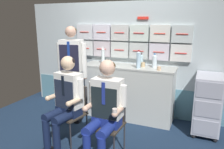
{
  "coord_description": "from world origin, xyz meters",
  "views": [
    {
      "loc": [
        1.46,
        -2.65,
        1.78
      ],
      "look_at": [
        0.28,
        0.12,
        1.06
      ],
      "focal_mm": 35.32,
      "sensor_mm": 36.0,
      "label": 1
    }
  ],
  "objects_px": {
    "crew_member_left": "(65,98)",
    "sparkling_bottle_green": "(138,60)",
    "crew_member_standing": "(72,66)",
    "folding_chair_left": "(74,107)",
    "espresso_cup_small": "(143,64)",
    "service_trolley": "(207,103)",
    "folding_chair_right": "(110,117)",
    "crew_member_right": "(105,106)"
  },
  "relations": [
    {
      "from": "folding_chair_left",
      "to": "crew_member_left",
      "type": "height_order",
      "value": "crew_member_left"
    },
    {
      "from": "service_trolley",
      "to": "folding_chair_right",
      "type": "relative_size",
      "value": 1.13
    },
    {
      "from": "sparkling_bottle_green",
      "to": "espresso_cup_small",
      "type": "relative_size",
      "value": 3.95
    },
    {
      "from": "service_trolley",
      "to": "folding_chair_right",
      "type": "xyz_separation_m",
      "value": [
        -1.21,
        -1.14,
        0.02
      ]
    },
    {
      "from": "espresso_cup_small",
      "to": "service_trolley",
      "type": "bearing_deg",
      "value": -5.53
    },
    {
      "from": "crew_member_left",
      "to": "espresso_cup_small",
      "type": "relative_size",
      "value": 16.59
    },
    {
      "from": "folding_chair_left",
      "to": "crew_member_right",
      "type": "distance_m",
      "value": 0.71
    },
    {
      "from": "crew_member_left",
      "to": "crew_member_standing",
      "type": "xyz_separation_m",
      "value": [
        -0.37,
        0.76,
        0.29
      ]
    },
    {
      "from": "folding_chair_left",
      "to": "espresso_cup_small",
      "type": "height_order",
      "value": "espresso_cup_small"
    },
    {
      "from": "crew_member_left",
      "to": "crew_member_right",
      "type": "xyz_separation_m",
      "value": [
        0.66,
        -0.1,
        0.0
      ]
    },
    {
      "from": "crew_member_right",
      "to": "sparkling_bottle_green",
      "type": "bearing_deg",
      "value": 87.25
    },
    {
      "from": "crew_member_left",
      "to": "sparkling_bottle_green",
      "type": "bearing_deg",
      "value": 58.08
    },
    {
      "from": "crew_member_standing",
      "to": "sparkling_bottle_green",
      "type": "xyz_separation_m",
      "value": [
        1.09,
        0.39,
        0.12
      ]
    },
    {
      "from": "service_trolley",
      "to": "crew_member_right",
      "type": "distance_m",
      "value": 1.79
    },
    {
      "from": "crew_member_standing",
      "to": "espresso_cup_small",
      "type": "height_order",
      "value": "crew_member_standing"
    },
    {
      "from": "service_trolley",
      "to": "crew_member_right",
      "type": "bearing_deg",
      "value": -133.1
    },
    {
      "from": "folding_chair_right",
      "to": "crew_member_left",
      "type": "bearing_deg",
      "value": -174.72
    },
    {
      "from": "crew_member_left",
      "to": "sparkling_bottle_green",
      "type": "distance_m",
      "value": 1.42
    },
    {
      "from": "crew_member_left",
      "to": "crew_member_standing",
      "type": "height_order",
      "value": "crew_member_standing"
    },
    {
      "from": "crew_member_left",
      "to": "service_trolley",
      "type": "bearing_deg",
      "value": 32.63
    },
    {
      "from": "folding_chair_right",
      "to": "espresso_cup_small",
      "type": "height_order",
      "value": "espresso_cup_small"
    },
    {
      "from": "service_trolley",
      "to": "folding_chair_right",
      "type": "height_order",
      "value": "service_trolley"
    },
    {
      "from": "service_trolley",
      "to": "folding_chair_left",
      "type": "relative_size",
      "value": 1.13
    },
    {
      "from": "folding_chair_left",
      "to": "espresso_cup_small",
      "type": "distance_m",
      "value": 1.46
    },
    {
      "from": "crew_member_right",
      "to": "crew_member_standing",
      "type": "relative_size",
      "value": 0.78
    },
    {
      "from": "crew_member_standing",
      "to": "crew_member_left",
      "type": "bearing_deg",
      "value": -64.16
    },
    {
      "from": "crew_member_left",
      "to": "folding_chair_right",
      "type": "relative_size",
      "value": 1.54
    },
    {
      "from": "sparkling_bottle_green",
      "to": "crew_member_right",
      "type": "bearing_deg",
      "value": -92.75
    },
    {
      "from": "crew_member_left",
      "to": "sparkling_bottle_green",
      "type": "height_order",
      "value": "crew_member_left"
    },
    {
      "from": "service_trolley",
      "to": "crew_member_right",
      "type": "relative_size",
      "value": 0.73
    },
    {
      "from": "crew_member_left",
      "to": "crew_member_right",
      "type": "relative_size",
      "value": 0.99
    },
    {
      "from": "folding_chair_left",
      "to": "sparkling_bottle_green",
      "type": "xyz_separation_m",
      "value": [
        0.69,
        1.0,
        0.61
      ]
    },
    {
      "from": "crew_member_left",
      "to": "folding_chair_right",
      "type": "xyz_separation_m",
      "value": [
        0.66,
        0.06,
        -0.2
      ]
    },
    {
      "from": "folding_chair_left",
      "to": "crew_member_right",
      "type": "xyz_separation_m",
      "value": [
        0.63,
        -0.25,
        0.21
      ]
    },
    {
      "from": "folding_chair_right",
      "to": "sparkling_bottle_green",
      "type": "relative_size",
      "value": 2.73
    },
    {
      "from": "crew_member_left",
      "to": "crew_member_right",
      "type": "distance_m",
      "value": 0.67
    },
    {
      "from": "crew_member_standing",
      "to": "service_trolley",
      "type": "bearing_deg",
      "value": 10.99
    },
    {
      "from": "folding_chair_left",
      "to": "crew_member_left",
      "type": "bearing_deg",
      "value": -99.51
    },
    {
      "from": "service_trolley",
      "to": "sparkling_bottle_green",
      "type": "height_order",
      "value": "sparkling_bottle_green"
    },
    {
      "from": "service_trolley",
      "to": "espresso_cup_small",
      "type": "height_order",
      "value": "espresso_cup_small"
    },
    {
      "from": "crew_member_right",
      "to": "service_trolley",
      "type": "bearing_deg",
      "value": 46.9
    },
    {
      "from": "crew_member_left",
      "to": "sparkling_bottle_green",
      "type": "xyz_separation_m",
      "value": [
        0.72,
        1.16,
        0.41
      ]
    }
  ]
}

